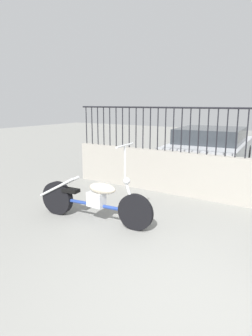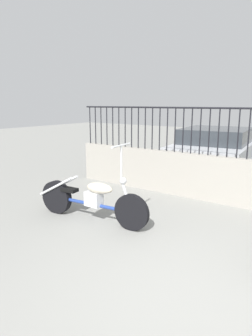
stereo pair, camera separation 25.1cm
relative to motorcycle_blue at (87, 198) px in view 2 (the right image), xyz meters
The scene contains 3 objects.
ground_plane 2.52m from the motorcycle_blue, 21.44° to the right, with size 40.00×40.00×0.00m, color gray.
motorcycle_blue is the anchor object (origin of this frame).
car_silver 4.90m from the motorcycle_blue, 84.54° to the left, with size 2.26×4.14×1.24m.
Camera 2 is at (0.99, -2.56, 1.93)m, focal length 32.00 mm.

